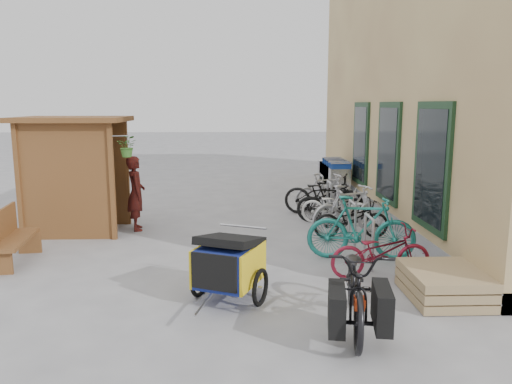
{
  "coord_description": "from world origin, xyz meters",
  "views": [
    {
      "loc": [
        0.17,
        -7.85,
        2.66
      ],
      "look_at": [
        0.5,
        1.5,
        1.0
      ],
      "focal_mm": 35.0,
      "sensor_mm": 36.0,
      "label": 1
    }
  ],
  "objects_px": {
    "child_trailer": "(229,262)",
    "bike_6": "(323,194)",
    "kiosk": "(71,158)",
    "bike_3": "(350,209)",
    "cargo_bike": "(357,286)",
    "bike_0": "(381,252)",
    "bike_4": "(336,206)",
    "bike_1": "(361,228)",
    "bike_5": "(331,203)",
    "bench": "(10,236)",
    "bike_2": "(351,219)",
    "shopping_carts": "(333,173)",
    "bike_7": "(325,191)",
    "pallet_stack": "(444,284)",
    "person_kiosk": "(136,193)"
  },
  "relations": [
    {
      "from": "kiosk",
      "to": "bike_7",
      "type": "height_order",
      "value": "kiosk"
    },
    {
      "from": "kiosk",
      "to": "bike_1",
      "type": "xyz_separation_m",
      "value": [
        5.55,
        -2.08,
        -0.99
      ]
    },
    {
      "from": "child_trailer",
      "to": "cargo_bike",
      "type": "height_order",
      "value": "cargo_bike"
    },
    {
      "from": "kiosk",
      "to": "pallet_stack",
      "type": "relative_size",
      "value": 2.08
    },
    {
      "from": "child_trailer",
      "to": "bike_6",
      "type": "height_order",
      "value": "bike_6"
    },
    {
      "from": "bike_2",
      "to": "bike_5",
      "type": "xyz_separation_m",
      "value": [
        -0.17,
        1.32,
        0.06
      ]
    },
    {
      "from": "bike_0",
      "to": "bike_5",
      "type": "xyz_separation_m",
      "value": [
        -0.1,
        3.62,
        0.05
      ]
    },
    {
      "from": "bike_6",
      "to": "bench",
      "type": "bearing_deg",
      "value": 138.87
    },
    {
      "from": "shopping_carts",
      "to": "bike_3",
      "type": "height_order",
      "value": "shopping_carts"
    },
    {
      "from": "bike_1",
      "to": "bike_2",
      "type": "xyz_separation_m",
      "value": [
        0.14,
        1.36,
        -0.16
      ]
    },
    {
      "from": "shopping_carts",
      "to": "bike_5",
      "type": "height_order",
      "value": "shopping_carts"
    },
    {
      "from": "cargo_bike",
      "to": "person_kiosk",
      "type": "bearing_deg",
      "value": 135.66
    },
    {
      "from": "cargo_bike",
      "to": "bike_2",
      "type": "bearing_deg",
      "value": 87.51
    },
    {
      "from": "child_trailer",
      "to": "bike_6",
      "type": "distance_m",
      "value": 5.69
    },
    {
      "from": "kiosk",
      "to": "pallet_stack",
      "type": "bearing_deg",
      "value": -31.66
    },
    {
      "from": "cargo_bike",
      "to": "bike_3",
      "type": "distance_m",
      "value": 4.43
    },
    {
      "from": "kiosk",
      "to": "child_trailer",
      "type": "height_order",
      "value": "kiosk"
    },
    {
      "from": "bike_0",
      "to": "bike_1",
      "type": "bearing_deg",
      "value": 0.73
    },
    {
      "from": "shopping_carts",
      "to": "bike_7",
      "type": "height_order",
      "value": "shopping_carts"
    },
    {
      "from": "child_trailer",
      "to": "bike_1",
      "type": "relative_size",
      "value": 0.89
    },
    {
      "from": "bike_0",
      "to": "bike_3",
      "type": "xyz_separation_m",
      "value": [
        0.1,
        2.63,
        0.11
      ]
    },
    {
      "from": "child_trailer",
      "to": "bike_2",
      "type": "distance_m",
      "value": 3.91
    },
    {
      "from": "bike_4",
      "to": "bike_0",
      "type": "bearing_deg",
      "value": -161.28
    },
    {
      "from": "bike_0",
      "to": "bike_3",
      "type": "height_order",
      "value": "bike_3"
    },
    {
      "from": "cargo_bike",
      "to": "bike_1",
      "type": "xyz_separation_m",
      "value": [
        0.71,
        2.65,
        0.03
      ]
    },
    {
      "from": "bench",
      "to": "bike_2",
      "type": "xyz_separation_m",
      "value": [
        6.09,
        1.37,
        -0.07
      ]
    },
    {
      "from": "bike_3",
      "to": "bike_0",
      "type": "bearing_deg",
      "value": 157.96
    },
    {
      "from": "bike_5",
      "to": "bike_6",
      "type": "relative_size",
      "value": 0.81
    },
    {
      "from": "bike_3",
      "to": "child_trailer",
      "type": "bearing_deg",
      "value": 124.92
    },
    {
      "from": "cargo_bike",
      "to": "bench",
      "type": "bearing_deg",
      "value": 162.66
    },
    {
      "from": "shopping_carts",
      "to": "child_trailer",
      "type": "relative_size",
      "value": 1.42
    },
    {
      "from": "person_kiosk",
      "to": "bike_0",
      "type": "height_order",
      "value": "person_kiosk"
    },
    {
      "from": "kiosk",
      "to": "child_trailer",
      "type": "relative_size",
      "value": 1.5
    },
    {
      "from": "pallet_stack",
      "to": "kiosk",
      "type": "bearing_deg",
      "value": 148.34
    },
    {
      "from": "shopping_carts",
      "to": "child_trailer",
      "type": "bearing_deg",
      "value": -109.95
    },
    {
      "from": "bench",
      "to": "bike_7",
      "type": "height_order",
      "value": "bike_7"
    },
    {
      "from": "child_trailer",
      "to": "person_kiosk",
      "type": "bearing_deg",
      "value": 140.52
    },
    {
      "from": "pallet_stack",
      "to": "bike_0",
      "type": "bearing_deg",
      "value": 127.23
    },
    {
      "from": "bike_0",
      "to": "bike_1",
      "type": "relative_size",
      "value": 0.84
    },
    {
      "from": "bike_3",
      "to": "bike_5",
      "type": "bearing_deg",
      "value": -8.62
    },
    {
      "from": "bike_3",
      "to": "bike_4",
      "type": "relative_size",
      "value": 1.12
    },
    {
      "from": "pallet_stack",
      "to": "bike_1",
      "type": "distance_m",
      "value": 1.97
    },
    {
      "from": "bike_4",
      "to": "bike_6",
      "type": "height_order",
      "value": "bike_6"
    },
    {
      "from": "child_trailer",
      "to": "bike_6",
      "type": "relative_size",
      "value": 0.87
    },
    {
      "from": "bike_7",
      "to": "child_trailer",
      "type": "bearing_deg",
      "value": 146.44
    },
    {
      "from": "bike_3",
      "to": "bike_6",
      "type": "relative_size",
      "value": 0.91
    },
    {
      "from": "cargo_bike",
      "to": "pallet_stack",
      "type": "bearing_deg",
      "value": 40.3
    },
    {
      "from": "kiosk",
      "to": "bike_6",
      "type": "height_order",
      "value": "kiosk"
    },
    {
      "from": "bike_3",
      "to": "bike_4",
      "type": "distance_m",
      "value": 0.89
    },
    {
      "from": "bike_4",
      "to": "bike_2",
      "type": "bearing_deg",
      "value": -157.71
    }
  ]
}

